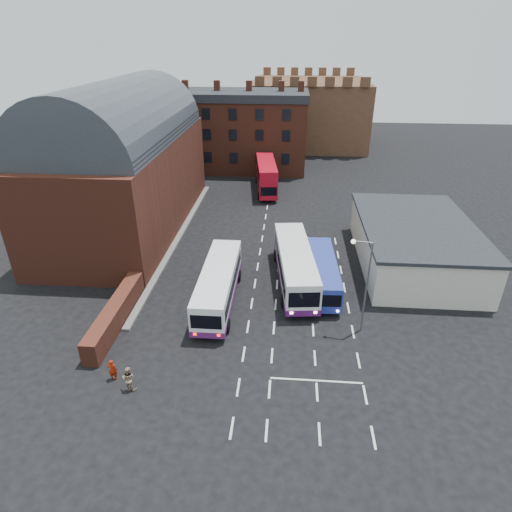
# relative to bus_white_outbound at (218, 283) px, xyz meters

# --- Properties ---
(ground) EXTENTS (180.00, 180.00, 0.00)m
(ground) POSITION_rel_bus_white_outbound_xyz_m (2.77, -5.71, -1.81)
(ground) COLOR black
(railway_station) EXTENTS (12.00, 28.00, 16.00)m
(railway_station) POSITION_rel_bus_white_outbound_xyz_m (-12.73, 15.29, 5.83)
(railway_station) COLOR #602B1E
(railway_station) RESTS_ON ground
(forecourt_wall) EXTENTS (1.20, 10.00, 1.80)m
(forecourt_wall) POSITION_rel_bus_white_outbound_xyz_m (-7.43, -3.71, -0.91)
(forecourt_wall) COLOR #602B1E
(forecourt_wall) RESTS_ON ground
(cream_building) EXTENTS (10.40, 16.40, 4.25)m
(cream_building) POSITION_rel_bus_white_outbound_xyz_m (17.77, 8.29, 0.35)
(cream_building) COLOR beige
(cream_building) RESTS_ON ground
(brick_terrace) EXTENTS (22.00, 10.00, 11.00)m
(brick_terrace) POSITION_rel_bus_white_outbound_xyz_m (-3.23, 40.29, 3.69)
(brick_terrace) COLOR brown
(brick_terrace) RESTS_ON ground
(castle_keep) EXTENTS (22.00, 22.00, 12.00)m
(castle_keep) POSITION_rel_bus_white_outbound_xyz_m (8.77, 60.29, 4.19)
(castle_keep) COLOR brown
(castle_keep) RESTS_ON ground
(bus_white_outbound) EXTENTS (2.87, 11.24, 3.06)m
(bus_white_outbound) POSITION_rel_bus_white_outbound_xyz_m (0.00, 0.00, 0.00)
(bus_white_outbound) COLOR white
(bus_white_outbound) RESTS_ON ground
(bus_white_inbound) EXTENTS (4.11, 12.30, 3.29)m
(bus_white_inbound) POSITION_rel_bus_white_outbound_xyz_m (6.31, 3.60, 0.13)
(bus_white_inbound) COLOR white
(bus_white_inbound) RESTS_ON ground
(bus_blue) EXTENTS (2.71, 9.67, 2.62)m
(bus_blue) POSITION_rel_bus_white_outbound_xyz_m (8.77, 3.06, -0.27)
(bus_blue) COLOR #28369C
(bus_blue) RESTS_ON ground
(bus_red_double) EXTENTS (3.68, 10.87, 4.26)m
(bus_red_double) POSITION_rel_bus_white_outbound_xyz_m (2.25, 28.79, 0.46)
(bus_red_double) COLOR red
(bus_red_double) RESTS_ON ground
(street_lamp) EXTENTS (1.52, 0.45, 7.52)m
(street_lamp) POSITION_rel_bus_white_outbound_xyz_m (11.12, -3.03, 2.73)
(street_lamp) COLOR slate
(street_lamp) RESTS_ON ground
(pedestrian_red) EXTENTS (0.59, 0.40, 1.57)m
(pedestrian_red) POSITION_rel_bus_white_outbound_xyz_m (-5.43, -9.61, -1.02)
(pedestrian_red) COLOR #9B1A06
(pedestrian_red) RESTS_ON ground
(pedestrian_beige) EXTENTS (0.92, 0.75, 1.76)m
(pedestrian_beige) POSITION_rel_bus_white_outbound_xyz_m (-4.06, -10.40, -0.93)
(pedestrian_beige) COLOR tan
(pedestrian_beige) RESTS_ON ground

